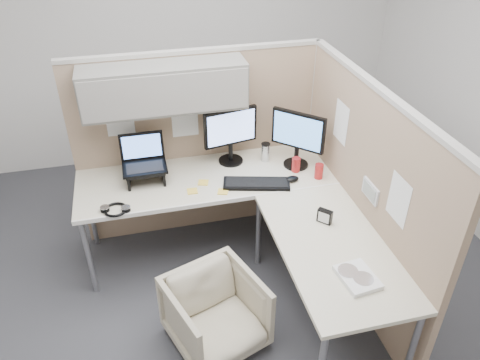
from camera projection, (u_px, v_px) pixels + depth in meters
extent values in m
plane|color=#35353A|center=(235.00, 289.00, 3.65)|extent=(4.50, 4.50, 0.00)
cube|color=tan|center=(198.00, 147.00, 3.92)|extent=(2.00, 0.05, 1.60)
cube|color=#A8A399|center=(193.00, 51.00, 3.47)|extent=(2.00, 0.06, 0.03)
cube|color=slate|center=(164.00, 86.00, 3.41)|extent=(1.20, 0.34, 0.34)
cube|color=gray|center=(166.00, 96.00, 3.27)|extent=(1.18, 0.01, 0.30)
plane|color=white|center=(119.00, 118.00, 3.59)|extent=(0.26, 0.00, 0.26)
plane|color=white|center=(185.00, 119.00, 3.72)|extent=(0.26, 0.00, 0.26)
cube|color=tan|center=(361.00, 197.00, 3.31)|extent=(0.05, 2.00, 1.60)
cube|color=#A8A399|center=(380.00, 89.00, 2.86)|extent=(0.06, 2.00, 0.03)
cube|color=#A8A399|center=(310.00, 133.00, 4.12)|extent=(0.06, 0.06, 1.60)
cube|color=silver|center=(371.00, 191.00, 3.09)|extent=(0.02, 0.20, 0.12)
cube|color=gray|center=(369.00, 191.00, 3.09)|extent=(0.00, 0.16, 0.09)
plane|color=white|center=(341.00, 122.00, 3.41)|extent=(0.00, 0.26, 0.26)
plane|color=white|center=(398.00, 200.00, 2.77)|extent=(0.00, 0.26, 0.26)
cube|color=beige|center=(207.00, 178.00, 3.67)|extent=(2.00, 0.68, 0.03)
cube|color=beige|center=(332.00, 247.00, 3.00)|extent=(0.68, 1.30, 0.03)
cube|color=white|center=(215.00, 203.00, 3.40)|extent=(2.00, 0.02, 0.03)
cylinder|color=gray|center=(89.00, 257.00, 3.45)|extent=(0.04, 0.04, 0.70)
cylinder|color=gray|center=(91.00, 211.00, 3.92)|extent=(0.04, 0.04, 0.70)
cylinder|color=gray|center=(412.00, 351.00, 2.77)|extent=(0.04, 0.04, 0.70)
cylinder|color=gray|center=(258.00, 230.00, 3.71)|extent=(0.04, 0.04, 0.70)
imported|color=#B8B192|center=(216.00, 311.00, 3.10)|extent=(0.72, 0.69, 0.59)
cylinder|color=black|center=(231.00, 161.00, 3.85)|extent=(0.20, 0.20, 0.02)
cylinder|color=black|center=(231.00, 152.00, 3.81)|extent=(0.04, 0.04, 0.15)
cube|color=black|center=(230.00, 127.00, 3.68)|extent=(0.44, 0.12, 0.30)
cube|color=#88A3EA|center=(231.00, 128.00, 3.67)|extent=(0.39, 0.08, 0.26)
cylinder|color=black|center=(296.00, 164.00, 3.80)|extent=(0.20, 0.20, 0.02)
cylinder|color=black|center=(296.00, 155.00, 3.76)|extent=(0.04, 0.04, 0.15)
cube|color=black|center=(298.00, 130.00, 3.63)|extent=(0.34, 0.33, 0.30)
cube|color=#599DF2|center=(297.00, 132.00, 3.62)|extent=(0.29, 0.28, 0.26)
cube|color=black|center=(145.00, 169.00, 3.55)|extent=(0.29, 0.23, 0.01)
cube|color=black|center=(128.00, 177.00, 3.55)|extent=(0.02, 0.21, 0.12)
cube|color=black|center=(163.00, 173.00, 3.60)|extent=(0.02, 0.21, 0.12)
cube|color=black|center=(145.00, 168.00, 3.54)|extent=(0.33, 0.23, 0.02)
cube|color=black|center=(142.00, 146.00, 3.59)|extent=(0.33, 0.06, 0.21)
cube|color=#598CF2|center=(142.00, 146.00, 3.58)|extent=(0.29, 0.04, 0.17)
cube|color=black|center=(256.00, 184.00, 3.56)|extent=(0.53, 0.29, 0.02)
ellipsoid|color=black|center=(292.00, 179.00, 3.60)|extent=(0.12, 0.08, 0.04)
cylinder|color=silver|center=(265.00, 152.00, 3.83)|extent=(0.07, 0.07, 0.15)
cylinder|color=black|center=(266.00, 144.00, 3.79)|extent=(0.07, 0.07, 0.01)
cylinder|color=#B21E1E|center=(319.00, 171.00, 3.62)|extent=(0.07, 0.07, 0.12)
cylinder|color=#B21E1E|center=(296.00, 165.00, 3.70)|extent=(0.07, 0.07, 0.12)
cube|color=yellow|center=(203.00, 182.00, 3.59)|extent=(0.09, 0.09, 0.01)
cube|color=yellow|center=(192.00, 191.00, 3.49)|extent=(0.08, 0.08, 0.01)
cube|color=yellow|center=(223.00, 192.00, 3.49)|extent=(0.10, 0.10, 0.01)
torus|color=black|center=(116.00, 210.00, 3.29)|extent=(0.20, 0.20, 0.02)
cylinder|color=black|center=(105.00, 209.00, 3.28)|extent=(0.06, 0.06, 0.03)
cylinder|color=black|center=(126.00, 209.00, 3.28)|extent=(0.06, 0.06, 0.03)
cube|color=white|center=(358.00, 277.00, 2.73)|extent=(0.22, 0.27, 0.03)
cylinder|color=silver|center=(363.00, 278.00, 2.70)|extent=(0.12, 0.12, 0.00)
cylinder|color=silver|center=(348.00, 270.00, 2.76)|extent=(0.12, 0.12, 0.00)
cube|color=black|center=(325.00, 216.00, 3.16)|extent=(0.10, 0.10, 0.10)
cube|color=white|center=(324.00, 218.00, 3.15)|extent=(0.06, 0.06, 0.08)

